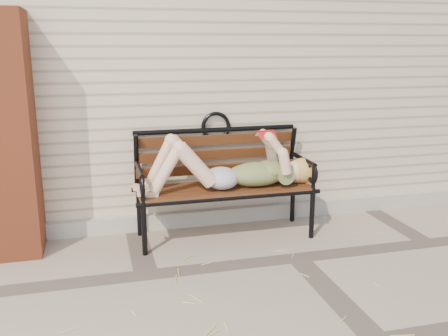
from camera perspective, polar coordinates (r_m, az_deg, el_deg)
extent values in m
plane|color=gray|center=(4.26, 8.38, -10.12)|extent=(80.00, 80.00, 0.00)
cube|color=beige|center=(6.75, -1.26, 12.05)|extent=(8.00, 4.00, 3.00)
cube|color=#A6A096|center=(5.07, 4.16, -5.07)|extent=(8.00, 0.10, 0.15)
cube|color=#9A3F22|center=(4.44, -24.04, 3.33)|extent=(0.50, 0.50, 2.00)
cylinder|color=black|center=(4.24, -9.11, -6.90)|extent=(0.05, 0.05, 0.46)
cylinder|color=black|center=(4.67, -9.68, -4.93)|extent=(0.05, 0.05, 0.46)
cylinder|color=black|center=(4.61, 10.03, -5.18)|extent=(0.05, 0.05, 0.46)
cylinder|color=black|center=(5.01, 7.86, -3.53)|extent=(0.05, 0.05, 0.46)
cube|color=#522915|center=(4.50, 0.11, -2.36)|extent=(1.56, 0.50, 0.03)
cylinder|color=black|center=(4.30, 0.90, -3.45)|extent=(1.64, 0.04, 0.04)
cylinder|color=black|center=(4.72, -0.60, -1.83)|extent=(1.64, 0.04, 0.04)
torus|color=black|center=(4.71, -0.94, 4.76)|extent=(0.28, 0.04, 0.28)
ellipsoid|color=#0A3B46|center=(4.52, 3.73, -0.71)|extent=(0.55, 0.32, 0.21)
ellipsoid|color=#0A3B46|center=(4.55, 5.21, -0.17)|extent=(0.27, 0.31, 0.16)
ellipsoid|color=#A2A2A6|center=(4.44, -0.30, -1.17)|extent=(0.31, 0.35, 0.19)
sphere|color=beige|center=(4.66, 8.40, -0.39)|extent=(0.23, 0.23, 0.23)
ellipsoid|color=tan|center=(4.68, 8.98, -0.28)|extent=(0.26, 0.26, 0.24)
cube|color=maroon|center=(4.46, 4.81, 4.20)|extent=(0.14, 0.02, 0.02)
cube|color=white|center=(4.43, 4.99, 3.75)|extent=(0.14, 0.09, 0.05)
cube|color=white|center=(4.51, 4.62, 3.94)|extent=(0.14, 0.09, 0.05)
cube|color=maroon|center=(4.43, 5.00, 3.80)|extent=(0.15, 0.10, 0.05)
cube|color=maroon|center=(4.51, 4.61, 4.00)|extent=(0.15, 0.10, 0.05)
cylinder|color=#D0C665|center=(4.21, -8.71, -10.32)|extent=(0.13, 0.08, 0.01)
cylinder|color=#D0C665|center=(4.36, -5.32, -9.34)|extent=(0.10, 0.07, 0.01)
cylinder|color=#D0C665|center=(3.58, -15.88, -15.35)|extent=(0.06, 0.11, 0.01)
cylinder|color=#D0C665|center=(3.89, -9.56, -12.47)|extent=(0.12, 0.07, 0.01)
cylinder|color=#D0C665|center=(3.73, 0.38, -13.48)|extent=(0.03, 0.09, 0.01)
cylinder|color=#D0C665|center=(4.20, 7.28, -10.32)|extent=(0.08, 0.09, 0.01)
cylinder|color=#D0C665|center=(4.68, 14.43, -8.09)|extent=(0.03, 0.10, 0.01)
cylinder|color=#D0C665|center=(4.42, 0.01, -8.95)|extent=(0.01, 0.08, 0.01)
cylinder|color=#D0C665|center=(4.95, 18.64, -7.15)|extent=(0.09, 0.04, 0.01)
cylinder|color=#D0C665|center=(3.85, 1.44, -12.55)|extent=(0.02, 0.12, 0.01)
cylinder|color=#D0C665|center=(3.93, 8.48, -12.18)|extent=(0.07, 0.04, 0.01)
cylinder|color=#D0C665|center=(4.26, -1.07, -9.86)|extent=(0.07, 0.06, 0.01)
cylinder|color=#D0C665|center=(3.90, -12.74, -12.56)|extent=(0.09, 0.04, 0.01)
cylinder|color=#D0C665|center=(3.58, 4.93, -14.81)|extent=(0.02, 0.07, 0.01)
cylinder|color=#D0C665|center=(4.64, 7.14, -7.93)|extent=(0.06, 0.10, 0.01)
cylinder|color=#D0C665|center=(4.15, 19.43, -11.37)|extent=(0.14, 0.03, 0.01)
cylinder|color=#D0C665|center=(3.56, 8.76, -15.14)|extent=(0.05, 0.13, 0.01)
cylinder|color=#D0C665|center=(4.29, 16.04, -10.24)|extent=(0.03, 0.09, 0.01)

